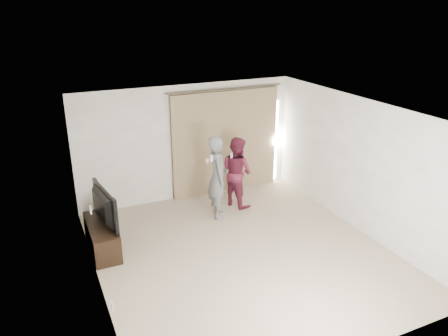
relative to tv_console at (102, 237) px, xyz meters
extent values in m
plane|color=#C1AF91|center=(2.27, -1.18, -0.25)|extent=(5.50, 5.50, 0.00)
cube|color=white|center=(2.27, 1.57, 1.05)|extent=(5.00, 0.04, 2.60)
cube|color=white|center=(-0.23, -1.18, 1.05)|extent=(0.04, 5.50, 2.60)
cube|color=white|center=(-0.22, -0.78, 0.95)|extent=(0.02, 0.08, 0.12)
cube|color=white|center=(-0.22, -2.08, 0.05)|extent=(0.02, 0.08, 0.12)
cube|color=white|center=(2.27, -1.18, 2.35)|extent=(5.00, 5.50, 0.01)
cube|color=tan|center=(3.17, 1.50, 0.95)|extent=(2.60, 0.10, 2.40)
cylinder|color=brown|center=(3.17, 1.50, 2.19)|extent=(2.80, 0.03, 0.03)
cube|color=white|center=(4.53, 1.54, 0.80)|extent=(0.08, 0.04, 2.00)
cube|color=black|center=(0.00, 0.00, 0.00)|extent=(0.46, 1.32, 0.51)
imported|color=black|center=(0.00, 0.00, 0.59)|extent=(0.31, 1.19, 0.68)
cylinder|color=tan|center=(0.17, 1.22, -0.22)|extent=(0.39, 0.39, 0.06)
cylinder|color=tan|center=(0.17, 1.22, 0.04)|extent=(0.22, 0.22, 0.45)
imported|color=slate|center=(2.47, 0.36, 0.62)|extent=(0.58, 0.73, 1.75)
cube|color=white|center=(2.29, 0.26, 1.09)|extent=(0.04, 0.04, 0.14)
cube|color=white|center=(2.29, 0.48, 0.97)|extent=(0.05, 0.05, 0.09)
imported|color=maroon|center=(3.06, 0.69, 0.53)|extent=(0.82, 0.92, 1.56)
cube|color=white|center=(2.88, 0.59, 0.94)|extent=(0.04, 0.04, 0.14)
cube|color=white|center=(2.88, 0.81, 0.84)|extent=(0.05, 0.05, 0.09)
camera|label=1|loc=(-0.87, -7.24, 4.00)|focal=35.00mm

